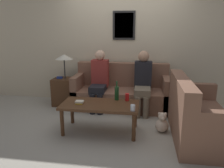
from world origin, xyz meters
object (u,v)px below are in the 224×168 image
(person_left, at_px, (99,78))
(person_right, at_px, (143,80))
(coffee_table, at_px, (100,107))
(wine_bottle, at_px, (117,93))
(teddy_bear, at_px, (162,123))
(couch_main, at_px, (121,92))
(drinking_glass, at_px, (133,108))
(couch_side, at_px, (196,117))

(person_left, height_order, person_right, person_right)
(coffee_table, xyz_separation_m, person_left, (-0.23, 1.05, 0.23))
(coffee_table, distance_m, person_left, 1.10)
(wine_bottle, relative_size, person_left, 0.27)
(teddy_bear, bearing_deg, couch_main, 126.03)
(teddy_bear, bearing_deg, person_left, 143.17)
(coffee_table, distance_m, wine_bottle, 0.38)
(drinking_glass, distance_m, teddy_bear, 0.70)
(person_right, height_order, teddy_bear, person_right)
(person_left, bearing_deg, teddy_bear, -36.83)
(drinking_glass, relative_size, person_left, 0.07)
(drinking_glass, bearing_deg, person_right, 84.27)
(person_left, relative_size, teddy_bear, 3.63)
(person_left, xyz_separation_m, teddy_bear, (1.22, -0.92, -0.50))
(couch_main, height_order, coffee_table, couch_main)
(coffee_table, bearing_deg, drinking_glass, -23.28)
(coffee_table, bearing_deg, couch_side, 1.32)
(coffee_table, xyz_separation_m, teddy_bear, (1.00, 0.13, -0.27))
(person_right, distance_m, teddy_bear, 1.07)
(couch_main, bearing_deg, person_left, -160.53)
(person_left, bearing_deg, couch_side, -30.49)
(teddy_bear, bearing_deg, person_right, 110.86)
(coffee_table, distance_m, person_right, 1.23)
(couch_main, relative_size, couch_side, 1.30)
(couch_side, bearing_deg, coffee_table, 91.32)
(wine_bottle, relative_size, teddy_bear, 0.97)
(couch_main, height_order, teddy_bear, couch_main)
(drinking_glass, distance_m, person_right, 1.26)
(couch_side, xyz_separation_m, person_left, (-1.72, 1.01, 0.33))
(couch_main, height_order, person_left, person_left)
(couch_side, bearing_deg, drinking_glass, 105.40)
(couch_side, relative_size, person_right, 1.25)
(person_right, bearing_deg, wine_bottle, -118.16)
(teddy_bear, bearing_deg, wine_bottle, 172.39)
(couch_side, height_order, person_left, person_left)
(couch_side, bearing_deg, teddy_bear, 79.10)
(person_left, distance_m, teddy_bear, 1.61)
(couch_side, relative_size, drinking_glass, 16.76)
(couch_main, height_order, couch_side, same)
(couch_main, distance_m, wine_bottle, 1.01)
(couch_main, distance_m, coffee_table, 1.23)
(couch_side, distance_m, person_right, 1.33)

